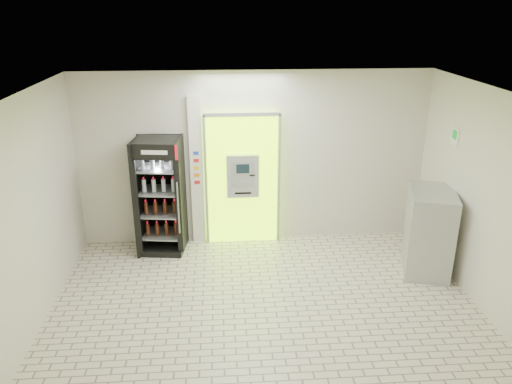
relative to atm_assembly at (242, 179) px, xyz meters
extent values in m
plane|color=beige|center=(0.20, -2.41, -1.17)|extent=(6.00, 6.00, 0.00)
plane|color=beige|center=(0.20, 0.09, 0.33)|extent=(6.00, 0.00, 6.00)
plane|color=beige|center=(0.20, -4.91, 0.33)|extent=(6.00, 0.00, 6.00)
plane|color=beige|center=(-2.80, -2.41, 0.33)|extent=(0.00, 5.00, 5.00)
plane|color=beige|center=(3.20, -2.41, 0.33)|extent=(0.00, 5.00, 5.00)
plane|color=white|center=(0.20, -2.41, 1.83)|extent=(6.00, 6.00, 0.00)
cube|color=#A3FF04|center=(0.00, 0.02, -0.02)|extent=(1.20, 0.12, 2.30)
cube|color=gray|center=(0.00, -0.05, 1.13)|extent=(1.28, 0.04, 0.06)
cube|color=gray|center=(-0.63, -0.05, -0.02)|extent=(0.04, 0.04, 2.30)
cube|color=gray|center=(0.63, -0.05, -0.02)|extent=(0.04, 0.04, 2.30)
cube|color=black|center=(0.10, -0.04, -0.67)|extent=(0.62, 0.01, 0.67)
cube|color=black|center=(-0.34, -0.04, 0.81)|extent=(0.22, 0.01, 0.18)
cube|color=#A5A8AD|center=(0.00, -0.09, 0.08)|extent=(0.55, 0.12, 0.75)
cube|color=black|center=(0.00, -0.16, 0.23)|extent=(0.22, 0.01, 0.16)
cube|color=gray|center=(0.00, -0.16, -0.05)|extent=(0.16, 0.01, 0.12)
cube|color=black|center=(0.16, -0.16, 0.11)|extent=(0.09, 0.01, 0.02)
cube|color=black|center=(0.00, -0.16, -0.21)|extent=(0.28, 0.01, 0.03)
cube|color=silver|center=(-0.78, 0.04, 0.13)|extent=(0.22, 0.10, 2.60)
cube|color=#193FB2|center=(-0.78, -0.02, 0.48)|extent=(0.09, 0.01, 0.06)
cube|color=red|center=(-0.78, -0.02, 0.35)|extent=(0.09, 0.01, 0.06)
cube|color=yellow|center=(-0.78, -0.02, 0.22)|extent=(0.09, 0.01, 0.06)
cube|color=orange|center=(-0.78, -0.02, 0.09)|extent=(0.09, 0.01, 0.06)
cube|color=red|center=(-0.78, -0.02, -0.04)|extent=(0.09, 0.01, 0.06)
cube|color=black|center=(-1.39, -0.26, -0.19)|extent=(0.82, 0.76, 1.97)
cube|color=black|center=(-1.39, 0.05, -0.19)|extent=(0.74, 0.15, 1.97)
cube|color=#AC091A|center=(-1.39, -0.59, 0.67)|extent=(0.72, 0.10, 0.24)
cube|color=white|center=(-1.39, -0.60, 0.67)|extent=(0.41, 0.06, 0.07)
cube|color=black|center=(-1.39, -0.26, -1.12)|extent=(0.82, 0.76, 0.10)
cylinder|color=gray|center=(-1.07, -0.61, -0.26)|extent=(0.03, 0.03, 0.89)
cube|color=gray|center=(-1.39, -0.26, -0.88)|extent=(0.69, 0.65, 0.02)
cube|color=gray|center=(-1.39, -0.26, -0.48)|extent=(0.69, 0.65, 0.02)
cube|color=gray|center=(-1.39, -0.26, -0.09)|extent=(0.69, 0.65, 0.02)
cube|color=gray|center=(-1.39, -0.26, 0.31)|extent=(0.69, 0.65, 0.02)
cube|color=#A5A8AD|center=(2.86, -1.27, -0.51)|extent=(0.92, 1.14, 1.33)
cube|color=gray|center=(2.52, -1.27, -0.44)|extent=(0.28, 0.94, 0.01)
cube|color=white|center=(3.19, -1.01, 0.95)|extent=(0.02, 0.22, 0.26)
cube|color=#0C8B24|center=(3.18, -1.01, 0.98)|extent=(0.00, 0.14, 0.14)
camera|label=1|loc=(-0.36, -8.12, 2.85)|focal=35.00mm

